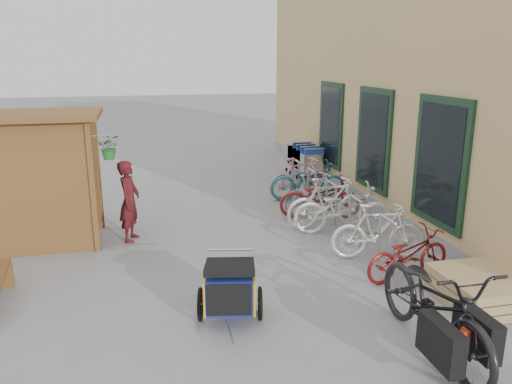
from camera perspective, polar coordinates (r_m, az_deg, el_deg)
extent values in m
plane|color=gray|center=(7.75, -1.07, -10.23)|extent=(80.00, 80.00, 0.00)
cube|color=tan|center=(13.86, 22.60, 14.77)|extent=(6.00, 13.00, 7.00)
cube|color=gray|center=(12.81, 10.38, 0.56)|extent=(0.18, 13.00, 0.30)
cube|color=black|center=(9.01, 20.28, 3.20)|extent=(0.06, 1.50, 2.20)
cube|color=black|center=(9.00, 20.12, 3.19)|extent=(0.02, 1.25, 1.95)
cube|color=black|center=(11.15, 13.28, 5.86)|extent=(0.06, 1.50, 2.20)
cube|color=black|center=(11.13, 13.14, 5.86)|extent=(0.02, 1.25, 1.95)
cube|color=black|center=(13.41, 8.54, 7.60)|extent=(0.06, 1.50, 2.20)
cube|color=black|center=(13.39, 8.42, 7.60)|extent=(0.02, 1.25, 1.95)
cube|color=brown|center=(9.00, -18.17, 0.42)|extent=(0.09, 0.09, 2.30)
cube|color=brown|center=(10.26, -17.62, 2.21)|extent=(0.09, 0.09, 2.30)
cube|color=brown|center=(9.15, -23.76, 0.12)|extent=(1.80, 0.05, 2.30)
cube|color=brown|center=(10.34, -22.60, 1.85)|extent=(1.80, 0.05, 2.30)
cube|color=brown|center=(9.55, -23.89, 8.04)|extent=(2.15, 1.65, 0.10)
cube|color=brown|center=(9.84, -24.14, -0.44)|extent=(1.30, 1.15, 0.04)
cube|color=brown|center=(9.71, -24.52, 2.97)|extent=(1.30, 1.15, 0.04)
cylinder|color=#A5A8AD|center=(8.81, -17.48, 6.16)|extent=(0.36, 0.02, 0.02)
imported|color=#226223|center=(8.83, -16.40, 4.95)|extent=(0.38, 0.33, 0.42)
cylinder|color=#A5A8AD|center=(8.13, 15.46, -6.33)|extent=(0.05, 0.05, 0.84)
cylinder|color=#A5A8AD|center=(8.54, 13.87, -5.17)|extent=(0.05, 0.05, 0.84)
cylinder|color=#A5A8AD|center=(8.20, 14.84, -2.99)|extent=(0.05, 0.50, 0.05)
cylinder|color=#A5A8AD|center=(9.13, 11.90, -3.72)|extent=(0.05, 0.05, 0.84)
cylinder|color=#A5A8AD|center=(9.56, 10.64, -2.79)|extent=(0.05, 0.05, 0.84)
cylinder|color=#A5A8AD|center=(9.22, 11.39, -0.76)|extent=(0.05, 0.50, 0.05)
cylinder|color=#A5A8AD|center=(10.17, 9.07, -1.62)|extent=(0.05, 0.05, 0.84)
cylinder|color=#A5A8AD|center=(10.62, 8.06, -0.86)|extent=(0.05, 0.05, 0.84)
cylinder|color=#A5A8AD|center=(10.28, 8.64, 1.01)|extent=(0.05, 0.50, 0.05)
cylinder|color=#A5A8AD|center=(11.25, 6.78, 0.09)|extent=(0.05, 0.05, 0.84)
cylinder|color=#A5A8AD|center=(11.70, 5.95, 0.71)|extent=(0.05, 0.05, 0.84)
cylinder|color=#A5A8AD|center=(11.38, 6.42, 2.45)|extent=(0.05, 0.50, 0.05)
cylinder|color=#A5A8AD|center=(12.35, 4.89, 1.50)|extent=(0.05, 0.05, 0.84)
cylinder|color=#A5A8AD|center=(12.81, 4.20, 2.01)|extent=(0.05, 0.05, 0.84)
cylinder|color=#A5A8AD|center=(12.49, 4.58, 3.63)|extent=(0.05, 0.50, 0.05)
cube|color=tan|center=(7.75, 24.02, -11.04)|extent=(1.00, 1.20, 0.12)
cube|color=tan|center=(7.70, 24.14, -10.10)|extent=(1.00, 1.20, 0.12)
cube|color=tan|center=(7.64, 24.25, -9.14)|extent=(1.00, 1.20, 0.12)
cube|color=silver|center=(13.72, 6.03, 3.55)|extent=(0.54, 0.83, 0.51)
cube|color=#183F9F|center=(13.27, 6.67, 4.64)|extent=(0.54, 0.04, 0.18)
cylinder|color=silver|center=(13.23, 6.72, 4.91)|extent=(0.57, 0.04, 0.04)
cylinder|color=black|center=(13.45, 5.58, 1.03)|extent=(0.04, 0.12, 0.12)
cube|color=silver|center=(14.03, 5.58, 3.83)|extent=(0.54, 0.83, 0.51)
cube|color=#183F9F|center=(13.58, 6.18, 4.90)|extent=(0.54, 0.04, 0.18)
cylinder|color=silver|center=(13.54, 6.23, 5.16)|extent=(0.57, 0.04, 0.04)
cylinder|color=black|center=(13.76, 5.13, 1.37)|extent=(0.04, 0.12, 0.12)
cube|color=silver|center=(14.35, 5.14, 4.09)|extent=(0.54, 0.83, 0.51)
cube|color=#183F9F|center=(13.90, 5.71, 5.14)|extent=(0.54, 0.04, 0.18)
cylinder|color=silver|center=(13.86, 5.76, 5.40)|extent=(0.57, 0.04, 0.04)
cylinder|color=black|center=(14.08, 4.69, 1.69)|extent=(0.04, 0.12, 0.12)
cube|color=silver|center=(14.67, 4.72, 4.34)|extent=(0.54, 0.83, 0.51)
cube|color=#183F9F|center=(14.22, 5.27, 5.38)|extent=(0.54, 0.04, 0.18)
cylinder|color=silver|center=(14.18, 5.31, 5.63)|extent=(0.57, 0.04, 0.04)
cylinder|color=black|center=(14.40, 4.28, 2.00)|extent=(0.04, 0.12, 0.12)
cube|color=#1B2F99|center=(6.58, -2.99, -10.84)|extent=(0.72, 0.86, 0.45)
cube|color=orange|center=(6.60, -5.71, -10.84)|extent=(0.18, 0.75, 0.45)
cube|color=orange|center=(6.58, -0.26, -10.82)|extent=(0.18, 0.75, 0.45)
cube|color=black|center=(6.21, -3.06, -12.23)|extent=(0.54, 0.13, 0.41)
cube|color=black|center=(6.51, -3.01, -8.52)|extent=(0.77, 0.84, 0.22)
torus|color=black|center=(6.71, -6.39, -12.63)|extent=(0.14, 0.45, 0.44)
torus|color=black|center=(6.69, 0.48, -12.60)|extent=(0.14, 0.45, 0.44)
cylinder|color=#B7B7BC|center=(6.12, -3.08, -15.49)|extent=(0.16, 0.65, 0.03)
cylinder|color=#B7B7BC|center=(6.82, -2.96, -6.62)|extent=(0.61, 0.15, 0.03)
imported|color=black|center=(6.20, 19.69, -11.87)|extent=(0.81, 2.27, 1.19)
cube|color=black|center=(5.74, 20.36, -15.86)|extent=(0.19, 0.65, 0.45)
cube|color=black|center=(6.08, 23.93, -14.44)|extent=(0.19, 0.65, 0.45)
cube|color=red|center=(5.88, 22.25, -14.72)|extent=(0.12, 0.18, 0.12)
imported|color=maroon|center=(9.49, -14.27, -1.01)|extent=(0.51, 0.64, 1.51)
imported|color=maroon|center=(8.05, 17.00, -6.81)|extent=(1.60, 0.82, 0.80)
imported|color=white|center=(8.67, 13.81, -4.40)|extent=(1.67, 0.75, 0.97)
imported|color=white|center=(9.76, 9.87, -1.91)|extent=(1.98, 1.04, 0.99)
imported|color=white|center=(10.01, 8.30, -1.25)|extent=(1.75, 0.52, 1.04)
imported|color=maroon|center=(10.65, 7.33, -0.62)|extent=(1.80, 0.93, 0.90)
imported|color=#AAABAF|center=(10.96, 6.50, -0.12)|extent=(1.57, 0.83, 0.91)
imported|color=#1D6674|center=(11.93, 5.98, 1.26)|extent=(1.88, 0.87, 0.95)
imported|color=pink|center=(12.16, 5.06, 1.67)|extent=(1.72, 0.75, 1.00)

